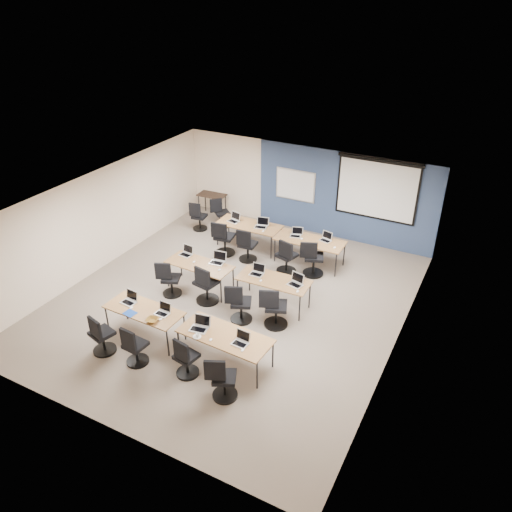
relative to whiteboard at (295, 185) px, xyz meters
The scene contains 58 objects.
floor 4.67m from the whiteboard, 86.12° to the right, with size 8.00×9.00×0.02m, color #6B6354.
ceiling 4.61m from the whiteboard, 86.12° to the right, with size 8.00×9.00×0.02m, color white.
wall_back 0.32m from the whiteboard, 13.87° to the left, with size 8.00×0.04×2.70m, color beige.
wall_front 8.93m from the whiteboard, 88.08° to the right, with size 8.00×0.04×2.70m, color beige.
wall_left 5.77m from the whiteboard, 129.90° to the right, with size 0.04×9.00×2.70m, color beige.
wall_right 6.17m from the whiteboard, 45.83° to the right, with size 0.04×9.00×2.70m, color beige.
blue_accent_panel 1.55m from the whiteboard, ahead, with size 5.50×0.04×2.70m, color #3D5977.
whiteboard is the anchor object (origin of this frame).
projector_screen 2.54m from the whiteboard, ahead, with size 2.40×0.10×1.82m.
training_table_front_left 6.63m from the whiteboard, 95.90° to the right, with size 1.77×0.74×0.73m.
training_table_front_right 6.68m from the whiteboard, 78.38° to the right, with size 1.94×0.81×0.73m.
training_table_mid_left 4.47m from the whiteboard, 98.98° to the right, with size 1.72×0.72×0.73m.
training_table_mid_right 4.41m from the whiteboard, 72.77° to the right, with size 1.76×0.73×0.73m.
training_table_back_left 2.04m from the whiteboard, 110.54° to the right, with size 1.90×0.79×0.73m.
training_table_back_right 2.38m from the whiteboard, 55.48° to the right, with size 1.91×0.80×0.73m.
laptop_0 6.60m from the whiteboard, 99.90° to the right, with size 0.33×0.28×0.25m.
mouse_0 6.75m from the whiteboard, 98.04° to the right, with size 0.06×0.10×0.04m, color white.
task_chair_0 7.59m from the whiteboard, 98.79° to the right, with size 0.50×0.50×0.98m.
laptop_1 6.51m from the whiteboard, 91.92° to the right, with size 0.30×0.26×0.23m.
mouse_1 6.72m from the whiteboard, 91.08° to the right, with size 0.06×0.09×0.03m, color white.
task_chair_1 7.46m from the whiteboard, 92.36° to the right, with size 0.47×0.47×0.95m.
laptop_2 6.62m from the whiteboard, 83.26° to the right, with size 0.36×0.30×0.27m.
mouse_2 6.91m from the whiteboard, 80.21° to the right, with size 0.06×0.09×0.03m, color white.
task_chair_2 7.31m from the whiteboard, 83.46° to the right, with size 0.47×0.47×0.95m.
laptop_3 6.82m from the whiteboard, 75.10° to the right, with size 0.32×0.27×0.24m.
mouse_3 7.05m from the whiteboard, 74.43° to the right, with size 0.06×0.09×0.03m, color white.
task_chair_3 7.65m from the whiteboard, 76.43° to the right, with size 0.53×0.49×0.98m.
laptop_4 4.34m from the whiteboard, 106.90° to the right, with size 0.32×0.27×0.24m.
mouse_4 4.48m from the whiteboard, 101.10° to the right, with size 0.06×0.09×0.03m, color white.
task_chair_4 5.21m from the whiteboard, 103.62° to the right, with size 0.52×0.49×0.97m.
laptop_5 4.13m from the whiteboard, 94.42° to the right, with size 0.36×0.31×0.27m.
mouse_5 4.45m from the whiteboard, 91.00° to the right, with size 0.06×0.10×0.03m, color white.
task_chair_5 4.91m from the whiteboard, 92.61° to the right, with size 0.57×0.57×1.05m.
laptop_6 4.23m from the whiteboard, 78.66° to the right, with size 0.32×0.27×0.24m.
mouse_6 4.53m from the whiteboard, 76.49° to the right, with size 0.06×0.09×0.03m, color white.
task_chair_6 5.27m from the whiteboard, 80.28° to the right, with size 0.55×0.51×1.00m.
laptop_7 4.54m from the whiteboard, 65.80° to the right, with size 0.34×0.29×0.26m.
mouse_7 4.86m from the whiteboard, 65.39° to the right, with size 0.06×0.10×0.04m, color white.
task_chair_7 5.27m from the whiteboard, 71.16° to the right, with size 0.59×0.55×1.03m.
laptop_8 2.21m from the whiteboard, 123.10° to the right, with size 0.34×0.29×0.26m.
mouse_8 2.28m from the whiteboard, 117.80° to the right, with size 0.06×0.10×0.04m, color white.
task_chair_8 2.92m from the whiteboard, 113.47° to the right, with size 0.58×0.58×1.05m.
laptop_9 1.88m from the whiteboard, 98.82° to the right, with size 0.35×0.30×0.27m.
mouse_9 2.11m from the whiteboard, 92.53° to the right, with size 0.06×0.10×0.04m, color white.
task_chair_9 2.76m from the whiteboard, 97.33° to the right, with size 0.52×0.52×1.00m.
laptop_10 2.10m from the whiteboard, 64.90° to the right, with size 0.31×0.26×0.24m.
mouse_10 2.30m from the whiteboard, 61.04° to the right, with size 0.06×0.10×0.04m, color white.
task_chair_10 2.97m from the whiteboard, 70.50° to the right, with size 0.55×0.54×1.02m.
laptop_11 2.46m from the whiteboard, 44.96° to the right, with size 0.30×0.26×0.23m.
mouse_11 2.92m from the whiteboard, 44.16° to the right, with size 0.06×0.10×0.04m, color white.
task_chair_11 3.05m from the whiteboard, 56.50° to the right, with size 0.59×0.56×1.04m.
blue_mousepad 6.89m from the whiteboard, 97.09° to the right, with size 0.26×0.22×0.01m, color #143A94.
snack_bowl 6.85m from the whiteboard, 92.08° to the right, with size 0.29×0.29×0.07m, color brown.
snack_plate 6.90m from the whiteboard, 82.72° to the right, with size 0.17×0.17×0.01m, color white.
coffee_cup 6.90m from the whiteboard, 82.54° to the right, with size 0.07×0.07×0.07m, color white.
utility_table 2.94m from the whiteboard, behind, with size 0.92×0.51×0.75m.
spare_chair_a 2.56m from the whiteboard, 155.24° to the right, with size 0.58×0.48×0.96m.
spare_chair_b 3.20m from the whiteboard, 149.92° to the right, with size 0.46×0.46×0.95m.
Camera 1 is at (5.28, -8.83, 7.04)m, focal length 35.00 mm.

